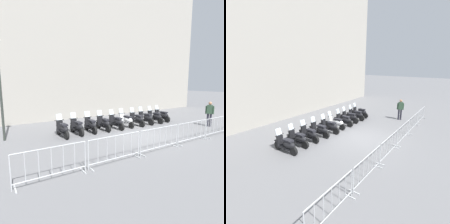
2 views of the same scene
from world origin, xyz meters
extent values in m
plane|color=slate|center=(0.00, 0.00, 0.00)|extent=(120.00, 120.00, 0.00)
cube|color=#9E998E|center=(-0.96, 8.34, 6.84)|extent=(28.09, 5.60, 13.68)
cylinder|color=black|center=(-4.35, 2.48, 0.24)|extent=(0.20, 0.49, 0.48)
cylinder|color=black|center=(-4.19, 1.25, 0.24)|extent=(0.20, 0.49, 0.48)
cube|color=black|center=(-4.27, 1.86, 0.28)|extent=(0.39, 0.90, 0.10)
ellipsoid|color=black|center=(-4.23, 1.59, 0.52)|extent=(0.47, 0.88, 0.40)
cube|color=black|center=(-4.24, 1.62, 0.74)|extent=(0.36, 0.63, 0.10)
cube|color=black|center=(-4.33, 2.29, 0.55)|extent=(0.36, 0.18, 0.60)
cylinder|color=black|center=(-4.33, 2.29, 0.88)|extent=(0.56, 0.11, 0.04)
cube|color=silver|center=(-4.33, 2.34, 1.06)|extent=(0.34, 0.18, 0.35)
cube|color=black|center=(-4.35, 2.48, 0.51)|extent=(0.24, 0.34, 0.06)
cylinder|color=black|center=(-3.47, 2.67, 0.24)|extent=(0.20, 0.49, 0.48)
cylinder|color=black|center=(-3.31, 1.44, 0.24)|extent=(0.20, 0.49, 0.48)
cube|color=black|center=(-3.39, 2.06, 0.28)|extent=(0.39, 0.90, 0.10)
ellipsoid|color=black|center=(-3.35, 1.78, 0.52)|extent=(0.47, 0.88, 0.40)
cube|color=black|center=(-3.36, 1.81, 0.74)|extent=(0.36, 0.63, 0.10)
cube|color=black|center=(-3.45, 2.49, 0.55)|extent=(0.36, 0.18, 0.60)
cylinder|color=black|center=(-3.45, 2.49, 0.88)|extent=(0.56, 0.11, 0.04)
cube|color=silver|center=(-3.46, 2.53, 1.06)|extent=(0.34, 0.18, 0.35)
cube|color=black|center=(-3.47, 2.67, 0.51)|extent=(0.24, 0.34, 0.06)
cylinder|color=black|center=(-2.53, 2.77, 0.24)|extent=(0.16, 0.49, 0.48)
cylinder|color=black|center=(-2.47, 1.53, 0.24)|extent=(0.16, 0.49, 0.48)
cube|color=black|center=(-2.50, 2.15, 0.28)|extent=(0.32, 0.88, 0.10)
ellipsoid|color=black|center=(-2.49, 1.87, 0.52)|extent=(0.40, 0.86, 0.40)
cube|color=black|center=(-2.49, 1.91, 0.74)|extent=(0.31, 0.61, 0.10)
cube|color=black|center=(-2.52, 2.59, 0.55)|extent=(0.35, 0.16, 0.60)
cylinder|color=black|center=(-2.52, 2.59, 0.88)|extent=(0.56, 0.06, 0.04)
cube|color=silver|center=(-2.53, 2.64, 1.06)|extent=(0.33, 0.16, 0.35)
cube|color=black|center=(-2.53, 2.77, 0.51)|extent=(0.22, 0.33, 0.06)
cylinder|color=black|center=(-1.67, 2.84, 0.24)|extent=(0.19, 0.49, 0.48)
cylinder|color=black|center=(-1.55, 1.61, 0.24)|extent=(0.19, 0.49, 0.48)
cube|color=black|center=(-1.61, 2.23, 0.28)|extent=(0.37, 0.89, 0.10)
ellipsoid|color=black|center=(-1.58, 1.95, 0.52)|extent=(0.44, 0.87, 0.40)
cube|color=black|center=(-1.58, 1.98, 0.74)|extent=(0.34, 0.63, 0.10)
cube|color=black|center=(-1.65, 2.66, 0.55)|extent=(0.35, 0.17, 0.60)
cylinder|color=black|center=(-1.65, 2.66, 0.88)|extent=(0.56, 0.09, 0.04)
cube|color=silver|center=(-1.66, 2.71, 1.06)|extent=(0.33, 0.17, 0.35)
cube|color=black|center=(-1.67, 2.84, 0.51)|extent=(0.23, 0.34, 0.06)
cylinder|color=black|center=(-0.81, 2.85, 0.24)|extent=(0.21, 0.50, 0.48)
cylinder|color=black|center=(-0.61, 1.62, 0.24)|extent=(0.21, 0.50, 0.48)
cube|color=black|center=(-0.71, 2.23, 0.28)|extent=(0.41, 0.90, 0.10)
ellipsoid|color=black|center=(-0.66, 1.96, 0.52)|extent=(0.49, 0.89, 0.40)
cube|color=black|center=(-0.67, 1.99, 0.74)|extent=(0.37, 0.64, 0.10)
cube|color=black|center=(-0.78, 2.66, 0.55)|extent=(0.36, 0.19, 0.60)
cylinder|color=black|center=(-0.78, 2.66, 0.88)|extent=(0.56, 0.12, 0.04)
cube|color=silver|center=(-0.79, 2.71, 1.06)|extent=(0.34, 0.19, 0.35)
cube|color=black|center=(-0.81, 2.85, 0.51)|extent=(0.25, 0.35, 0.06)
cylinder|color=black|center=(0.07, 3.07, 0.24)|extent=(0.21, 0.50, 0.48)
cylinder|color=black|center=(0.26, 1.84, 0.24)|extent=(0.21, 0.50, 0.48)
cube|color=white|center=(0.17, 2.45, 0.28)|extent=(0.41, 0.90, 0.10)
ellipsoid|color=white|center=(0.21, 2.18, 0.52)|extent=(0.49, 0.89, 0.40)
cube|color=black|center=(0.21, 2.21, 0.74)|extent=(0.37, 0.64, 0.10)
cube|color=white|center=(0.10, 2.88, 0.55)|extent=(0.36, 0.19, 0.60)
cylinder|color=black|center=(0.10, 2.88, 0.88)|extent=(0.56, 0.12, 0.04)
cube|color=silver|center=(0.09, 2.93, 1.06)|extent=(0.34, 0.19, 0.35)
cube|color=white|center=(0.07, 3.07, 0.51)|extent=(0.25, 0.35, 0.06)
cylinder|color=black|center=(0.99, 3.08, 0.24)|extent=(0.20, 0.49, 0.48)
cylinder|color=black|center=(1.14, 1.85, 0.24)|extent=(0.20, 0.49, 0.48)
cube|color=black|center=(1.07, 2.46, 0.28)|extent=(0.39, 0.90, 0.10)
ellipsoid|color=black|center=(1.10, 2.18, 0.52)|extent=(0.46, 0.88, 0.40)
cube|color=black|center=(1.10, 2.22, 0.74)|extent=(0.35, 0.63, 0.10)
cube|color=black|center=(1.01, 2.89, 0.55)|extent=(0.35, 0.18, 0.60)
cylinder|color=black|center=(1.01, 2.89, 0.88)|extent=(0.56, 0.11, 0.04)
cube|color=silver|center=(1.01, 2.94, 1.06)|extent=(0.33, 0.18, 0.35)
cube|color=black|center=(0.99, 3.08, 0.51)|extent=(0.24, 0.34, 0.06)
cylinder|color=black|center=(1.85, 3.23, 0.24)|extent=(0.22, 0.50, 0.48)
cylinder|color=black|center=(2.05, 2.01, 0.24)|extent=(0.22, 0.50, 0.48)
cube|color=black|center=(1.95, 2.62, 0.28)|extent=(0.42, 0.90, 0.10)
ellipsoid|color=black|center=(2.00, 2.34, 0.52)|extent=(0.49, 0.89, 0.40)
cube|color=black|center=(1.99, 2.37, 0.74)|extent=(0.38, 0.64, 0.10)
cube|color=black|center=(1.88, 3.05, 0.55)|extent=(0.36, 0.19, 0.60)
cylinder|color=black|center=(1.88, 3.05, 0.88)|extent=(0.56, 0.13, 0.04)
cube|color=silver|center=(1.87, 3.09, 1.06)|extent=(0.34, 0.19, 0.35)
cube|color=black|center=(1.85, 3.23, 0.51)|extent=(0.25, 0.35, 0.06)
cylinder|color=black|center=(2.73, 3.28, 0.24)|extent=(0.22, 0.50, 0.48)
cylinder|color=black|center=(2.96, 2.06, 0.24)|extent=(0.22, 0.50, 0.48)
cube|color=black|center=(2.84, 2.67, 0.28)|extent=(0.43, 0.90, 0.10)
ellipsoid|color=black|center=(2.89, 2.40, 0.52)|extent=(0.51, 0.89, 0.40)
cube|color=black|center=(2.89, 2.43, 0.74)|extent=(0.38, 0.64, 0.10)
cube|color=black|center=(2.77, 3.10, 0.55)|extent=(0.36, 0.20, 0.60)
cylinder|color=black|center=(2.77, 3.10, 0.88)|extent=(0.56, 0.14, 0.04)
cube|color=silver|center=(2.76, 3.15, 1.06)|extent=(0.34, 0.20, 0.35)
cube|color=black|center=(2.73, 3.28, 0.51)|extent=(0.25, 0.35, 0.06)
cylinder|color=black|center=(3.64, 3.51, 0.24)|extent=(0.20, 0.49, 0.48)
cylinder|color=black|center=(3.80, 2.28, 0.24)|extent=(0.20, 0.49, 0.48)
cube|color=black|center=(3.72, 2.90, 0.28)|extent=(0.39, 0.90, 0.10)
ellipsoid|color=black|center=(3.76, 2.62, 0.52)|extent=(0.47, 0.88, 0.40)
cube|color=black|center=(3.75, 2.65, 0.74)|extent=(0.36, 0.63, 0.10)
cube|color=black|center=(3.66, 3.33, 0.55)|extent=(0.36, 0.18, 0.60)
cylinder|color=black|center=(3.66, 3.33, 0.88)|extent=(0.56, 0.11, 0.04)
cube|color=silver|center=(3.66, 3.38, 1.06)|extent=(0.34, 0.18, 0.35)
cube|color=black|center=(3.64, 3.51, 0.51)|extent=(0.24, 0.34, 0.06)
cube|color=#B2B5B7|center=(-6.66, -3.02, 0.02)|extent=(0.09, 0.44, 0.04)
cube|color=#B2B5B7|center=(-4.60, -2.78, 0.02)|extent=(0.09, 0.44, 0.04)
cylinder|color=#B2B5B7|center=(-6.75, -3.03, 0.53)|extent=(0.04, 0.04, 1.05)
cylinder|color=#B2B5B7|center=(-4.51, -2.77, 0.53)|extent=(0.04, 0.04, 1.05)
cylinder|color=#B2B5B7|center=(-5.63, -2.90, 1.05)|extent=(2.24, 0.29, 0.04)
cylinder|color=#B2B5B7|center=(-5.63, -2.90, 0.18)|extent=(2.24, 0.29, 0.04)
cylinder|color=#B2B5B7|center=(-6.38, -2.99, 0.61)|extent=(0.02, 0.02, 0.87)
cylinder|color=#B2B5B7|center=(-6.00, -2.94, 0.61)|extent=(0.02, 0.02, 0.87)
cylinder|color=#B2B5B7|center=(-5.63, -2.90, 0.61)|extent=(0.02, 0.02, 0.87)
cylinder|color=#B2B5B7|center=(-5.26, -2.86, 0.61)|extent=(0.02, 0.02, 0.87)
cylinder|color=#B2B5B7|center=(-4.89, -2.81, 0.61)|extent=(0.02, 0.02, 0.87)
cube|color=#B2B5B7|center=(-4.31, -2.75, 0.02)|extent=(0.09, 0.44, 0.04)
cube|color=#B2B5B7|center=(-2.25, -2.51, 0.02)|extent=(0.09, 0.44, 0.04)
cylinder|color=#B2B5B7|center=(-4.39, -2.76, 0.53)|extent=(0.04, 0.04, 1.05)
cylinder|color=#B2B5B7|center=(-2.16, -2.50, 0.53)|extent=(0.04, 0.04, 1.05)
cylinder|color=#B2B5B7|center=(-3.28, -2.63, 1.05)|extent=(2.24, 0.29, 0.04)
cylinder|color=#B2B5B7|center=(-3.28, -2.63, 0.18)|extent=(2.24, 0.29, 0.04)
cylinder|color=#B2B5B7|center=(-4.02, -2.71, 0.61)|extent=(0.02, 0.02, 0.87)
cylinder|color=#B2B5B7|center=(-3.65, -2.67, 0.61)|extent=(0.02, 0.02, 0.87)
cylinder|color=#B2B5B7|center=(-3.28, -2.63, 0.61)|extent=(0.02, 0.02, 0.87)
cylinder|color=#B2B5B7|center=(-2.90, -2.58, 0.61)|extent=(0.02, 0.02, 0.87)
cylinder|color=#B2B5B7|center=(-2.53, -2.54, 0.61)|extent=(0.02, 0.02, 0.87)
cube|color=#B2B5B7|center=(-1.95, -2.47, 0.02)|extent=(0.09, 0.44, 0.04)
cube|color=#B2B5B7|center=(0.11, -2.24, 0.02)|extent=(0.09, 0.44, 0.04)
cylinder|color=#B2B5B7|center=(-2.04, -2.48, 0.53)|extent=(0.04, 0.04, 1.05)
cylinder|color=#B2B5B7|center=(0.20, -2.23, 0.53)|extent=(0.04, 0.04, 1.05)
cylinder|color=#B2B5B7|center=(-0.92, -2.36, 1.05)|extent=(2.24, 0.29, 0.04)
cylinder|color=#B2B5B7|center=(-0.92, -2.36, 0.18)|extent=(2.24, 0.29, 0.04)
cylinder|color=#B2B5B7|center=(-1.67, -2.44, 0.61)|extent=(0.02, 0.02, 0.87)
cylinder|color=#B2B5B7|center=(-1.29, -2.40, 0.61)|extent=(0.02, 0.02, 0.87)
cylinder|color=#B2B5B7|center=(-0.92, -2.36, 0.61)|extent=(0.02, 0.02, 0.87)
cylinder|color=#B2B5B7|center=(-0.55, -2.31, 0.61)|extent=(0.02, 0.02, 0.87)
cylinder|color=#B2B5B7|center=(-0.18, -2.27, 0.61)|extent=(0.02, 0.02, 0.87)
cube|color=#B2B5B7|center=(0.41, -2.20, 0.02)|extent=(0.09, 0.44, 0.04)
cube|color=#B2B5B7|center=(2.46, -1.96, 0.02)|extent=(0.09, 0.44, 0.04)
cylinder|color=#B2B5B7|center=(0.32, -2.21, 0.53)|extent=(0.04, 0.04, 1.05)
cylinder|color=#B2B5B7|center=(2.55, -1.95, 0.53)|extent=(0.04, 0.04, 1.05)
cylinder|color=#B2B5B7|center=(1.43, -2.08, 1.05)|extent=(2.24, 0.29, 0.04)
cylinder|color=#B2B5B7|center=(1.43, -2.08, 0.18)|extent=(2.24, 0.29, 0.04)
cylinder|color=#B2B5B7|center=(0.69, -2.17, 0.61)|extent=(0.02, 0.02, 0.87)
cylinder|color=#B2B5B7|center=(1.06, -2.13, 0.61)|extent=(0.02, 0.02, 0.87)
cylinder|color=#B2B5B7|center=(1.43, -2.08, 0.61)|extent=(0.02, 0.02, 0.87)
cylinder|color=#B2B5B7|center=(1.81, -2.04, 0.61)|extent=(0.02, 0.02, 0.87)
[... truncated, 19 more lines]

